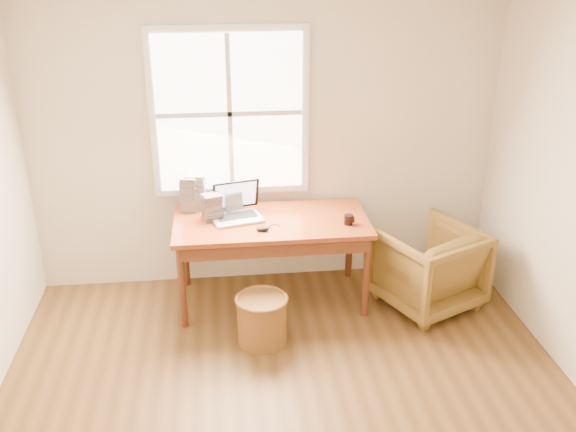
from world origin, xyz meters
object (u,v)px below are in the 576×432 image
at_px(armchair, 428,267).
at_px(coffee_mug, 348,220).
at_px(cd_stack_a, 196,192).
at_px(desk, 271,222).
at_px(wicker_stool, 262,320).
at_px(laptop, 237,204).

distance_m(armchair, coffee_mug, 0.81).
height_order(coffee_mug, cd_stack_a, cd_stack_a).
bearing_deg(coffee_mug, cd_stack_a, 152.19).
bearing_deg(desk, wicker_stool, -102.06).
xyz_separation_m(wicker_stool, cd_stack_a, (-0.48, 0.94, 0.72)).
bearing_deg(laptop, desk, -20.88).
distance_m(laptop, cd_stack_a, 0.44).
distance_m(desk, armchair, 1.36).
xyz_separation_m(armchair, cd_stack_a, (-1.90, 0.54, 0.55)).
relative_size(armchair, laptop, 1.99).
relative_size(coffee_mug, cd_stack_a, 0.26).
bearing_deg(wicker_stool, desk, 77.94).
bearing_deg(armchair, laptop, -34.38).
bearing_deg(armchair, cd_stack_a, -40.90).
distance_m(desk, cd_stack_a, 0.71).
height_order(desk, coffee_mug, coffee_mug).
bearing_deg(coffee_mug, laptop, 161.19).
height_order(armchair, wicker_stool, armchair).
relative_size(desk, wicker_stool, 4.23).
relative_size(armchair, wicker_stool, 2.04).
relative_size(wicker_stool, cd_stack_a, 1.22).
xyz_separation_m(desk, armchair, (1.29, -0.22, -0.38)).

